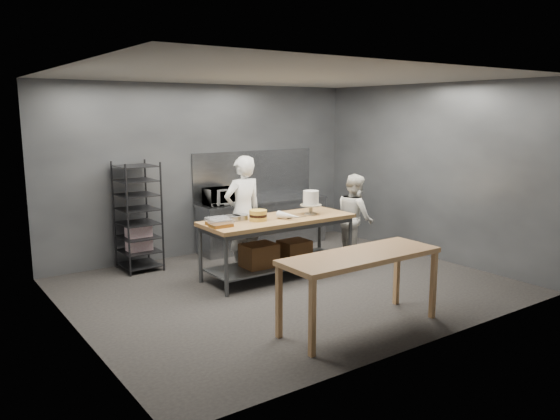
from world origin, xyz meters
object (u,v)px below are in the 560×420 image
frosted_cake_stand (311,200)px  layer_cake (258,215)px  microwave (220,196)px  work_table (277,240)px  near_counter (361,261)px  speed_rack (138,217)px  chef_right (355,217)px  chef_behind (243,213)px

frosted_cake_stand → layer_cake: bearing=177.0°
microwave → frosted_cake_stand: 1.85m
work_table → near_counter: bearing=-99.3°
speed_rack → work_table: bearing=-44.8°
work_table → layer_cake: size_ratio=9.08×
near_counter → chef_right: bearing=48.3°
work_table → near_counter: 2.28m
chef_right → layer_cake: bearing=110.2°
near_counter → frosted_cake_stand: 2.42m
work_table → near_counter: size_ratio=1.20×
speed_rack → frosted_cake_stand: 2.78m
chef_right → frosted_cake_stand: 1.09m
near_counter → layer_cake: 2.24m
frosted_cake_stand → near_counter: bearing=-114.3°
chef_behind → chef_right: size_ratio=1.23×
speed_rack → chef_behind: (1.40, -0.92, 0.06)m
work_table → chef_behind: size_ratio=1.30×
work_table → microwave: bearing=91.8°
chef_behind → microwave: bearing=-100.0°
frosted_cake_stand → microwave: bearing=111.3°
work_table → speed_rack: bearing=135.2°
work_table → layer_cake: layer_cake is taller
speed_rack → frosted_cake_stand: bearing=-36.5°
near_counter → microwave: microwave is taller
layer_cake → speed_rack: bearing=128.3°
chef_behind → layer_cake: size_ratio=6.96×
work_table → chef_right: bearing=0.0°
frosted_cake_stand → layer_cake: 0.97m
frosted_cake_stand → chef_behind: bearing=138.7°
speed_rack → chef_behind: size_ratio=0.95×
near_counter → frosted_cake_stand: frosted_cake_stand is taller
work_table → chef_behind: 0.77m
near_counter → frosted_cake_stand: size_ratio=5.29×
chef_right → microwave: 2.38m
speed_rack → frosted_cake_stand: speed_rack is taller
chef_behind → microwave: 1.02m
chef_right → layer_cake: 1.98m
chef_behind → microwave: chef_behind is taller
chef_behind → layer_cake: chef_behind is taller
chef_right → layer_cake: chef_right is taller
layer_cake → chef_behind: bearing=78.0°
layer_cake → near_counter: bearing=-90.7°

